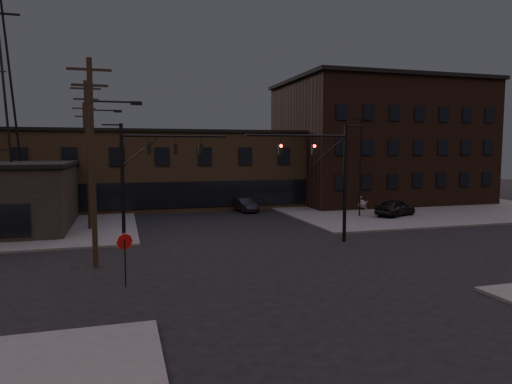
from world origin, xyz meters
TOP-DOWN VIEW (x-y plane):
  - ground at (0.00, 0.00)m, footprint 140.00×140.00m
  - sidewalk_ne at (22.00, 22.00)m, footprint 30.00×30.00m
  - building_row at (0.00, 28.00)m, footprint 40.00×12.00m
  - building_right at (22.00, 26.00)m, footprint 22.00×16.00m
  - traffic_signal_near at (5.36, 4.50)m, footprint 7.12×0.24m
  - traffic_signal_far at (-6.72, 8.00)m, footprint 7.12×0.24m
  - stop_sign at (-8.00, -1.99)m, footprint 0.72×0.33m
  - utility_pole_near at (-9.43, 2.00)m, footprint 3.70×0.28m
  - utility_pole_mid at (-10.44, 14.00)m, footprint 3.70×0.28m
  - utility_pole_far at (-11.50, 26.00)m, footprint 2.20×0.28m
  - lot_light_a at (13.00, 14.00)m, footprint 1.50×0.28m
  - lot_light_b at (19.00, 19.00)m, footprint 1.50×0.28m
  - parked_car_lot_a at (16.21, 13.12)m, footprint 4.94×3.57m
  - parked_car_lot_b at (17.17, 19.39)m, footprint 5.42×3.60m
  - car_crossing at (3.84, 20.98)m, footprint 2.04×4.34m

SIDE VIEW (x-z plane):
  - ground at x=0.00m, z-range 0.00..0.00m
  - sidewalk_ne at x=22.00m, z-range 0.00..0.15m
  - car_crossing at x=3.84m, z-range 0.00..1.38m
  - parked_car_lot_b at x=17.17m, z-range 0.15..1.61m
  - parked_car_lot_a at x=16.21m, z-range 0.15..1.71m
  - stop_sign at x=-8.00m, z-range 0.60..3.08m
  - building_row at x=0.00m, z-range 0.00..8.00m
  - traffic_signal_near at x=5.36m, z-range 0.93..8.93m
  - traffic_signal_far at x=-6.72m, z-range 1.01..9.01m
  - lot_light_a at x=13.00m, z-range 0.94..10.08m
  - lot_light_b at x=19.00m, z-range 0.94..10.08m
  - utility_pole_far at x=-11.50m, z-range 0.28..11.28m
  - utility_pole_near at x=-9.43m, z-range 0.37..11.37m
  - utility_pole_mid at x=-10.44m, z-range 0.38..11.88m
  - building_right at x=22.00m, z-range 0.00..14.00m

